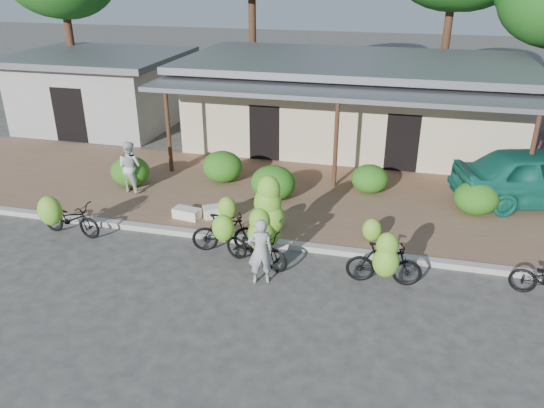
# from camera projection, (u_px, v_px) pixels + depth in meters

# --- Properties ---
(ground) EXTENTS (100.00, 100.00, 0.00)m
(ground) POSITION_uv_depth(u_px,v_px,m) (294.00, 294.00, 11.64)
(ground) COLOR #3C3A38
(ground) RESTS_ON ground
(sidewalk) EXTENTS (60.00, 6.00, 0.12)m
(sidewalk) POSITION_uv_depth(u_px,v_px,m) (328.00, 201.00, 16.04)
(sidewalk) COLOR #825F46
(sidewalk) RESTS_ON ground
(curb) EXTENTS (60.00, 0.25, 0.15)m
(curb) POSITION_uv_depth(u_px,v_px,m) (311.00, 248.00, 13.38)
(curb) COLOR #A8A399
(curb) RESTS_ON ground
(shop_main) EXTENTS (13.00, 8.50, 3.35)m
(shop_main) POSITION_uv_depth(u_px,v_px,m) (353.00, 102.00, 20.59)
(shop_main) COLOR #C5B495
(shop_main) RESTS_ON ground
(shop_grey) EXTENTS (7.00, 6.00, 3.15)m
(shop_grey) POSITION_uv_depth(u_px,v_px,m) (100.00, 89.00, 23.12)
(shop_grey) COLOR #A0A09B
(shop_grey) RESTS_ON ground
(hedge_0) EXTENTS (1.24, 1.12, 0.97)m
(hedge_0) POSITION_uv_depth(u_px,v_px,m) (130.00, 171.00, 16.80)
(hedge_0) COLOR #2D6015
(hedge_0) RESTS_ON sidewalk
(hedge_1) EXTENTS (1.30, 1.17, 1.02)m
(hedge_1) POSITION_uv_depth(u_px,v_px,m) (223.00, 167.00, 17.14)
(hedge_1) COLOR #2D6015
(hedge_1) RESTS_ON sidewalk
(hedge_2) EXTENTS (1.35, 1.21, 1.05)m
(hedge_2) POSITION_uv_depth(u_px,v_px,m) (273.00, 183.00, 15.81)
(hedge_2) COLOR #2D6015
(hedge_2) RESTS_ON sidewalk
(hedge_3) EXTENTS (1.14, 1.02, 0.89)m
(hedge_3) POSITION_uv_depth(u_px,v_px,m) (370.00, 179.00, 16.35)
(hedge_3) COLOR #2D6015
(hedge_3) RESTS_ON sidewalk
(hedge_4) EXTENTS (1.23, 1.11, 0.96)m
(hedge_4) POSITION_uv_depth(u_px,v_px,m) (476.00, 198.00, 14.92)
(hedge_4) COLOR #2D6015
(hedge_4) RESTS_ON sidewalk
(bike_far_left) EXTENTS (1.84, 1.32, 1.38)m
(bike_far_left) POSITION_uv_depth(u_px,v_px,m) (67.00, 217.00, 13.85)
(bike_far_left) COLOR black
(bike_far_left) RESTS_ON ground
(bike_left) EXTENTS (1.76, 1.30, 1.30)m
(bike_left) POSITION_uv_depth(u_px,v_px,m) (225.00, 232.00, 13.07)
(bike_left) COLOR black
(bike_left) RESTS_ON ground
(bike_center) EXTENTS (1.84, 1.38, 2.12)m
(bike_center) POSITION_uv_depth(u_px,v_px,m) (263.00, 229.00, 12.64)
(bike_center) COLOR black
(bike_center) RESTS_ON ground
(bike_right) EXTENTS (1.71, 1.17, 1.59)m
(bike_right) POSITION_uv_depth(u_px,v_px,m) (385.00, 262.00, 11.61)
(bike_right) COLOR black
(bike_right) RESTS_ON ground
(loose_banana_a) EXTENTS (0.53, 0.45, 0.66)m
(loose_banana_a) POSITION_uv_depth(u_px,v_px,m) (227.00, 208.00, 14.66)
(loose_banana_a) COLOR #7CC230
(loose_banana_a) RESTS_ON sidewalk
(loose_banana_b) EXTENTS (0.53, 0.45, 0.67)m
(loose_banana_b) POSITION_uv_depth(u_px,v_px,m) (274.00, 216.00, 14.17)
(loose_banana_b) COLOR #7CC230
(loose_banana_b) RESTS_ON sidewalk
(loose_banana_c) EXTENTS (0.49, 0.42, 0.61)m
(loose_banana_c) POSITION_uv_depth(u_px,v_px,m) (372.00, 230.00, 13.51)
(loose_banana_c) COLOR #7CC230
(loose_banana_c) RESTS_ON sidewalk
(sack_near) EXTENTS (0.93, 0.78, 0.30)m
(sack_near) POSITION_uv_depth(u_px,v_px,m) (219.00, 211.00, 14.90)
(sack_near) COLOR silver
(sack_near) RESTS_ON sidewalk
(sack_far) EXTENTS (0.80, 0.49, 0.28)m
(sack_far) POSITION_uv_depth(u_px,v_px,m) (187.00, 213.00, 14.79)
(sack_far) COLOR silver
(sack_far) RESTS_ON sidewalk
(vendor) EXTENTS (0.68, 0.57, 1.58)m
(vendor) POSITION_uv_depth(u_px,v_px,m) (260.00, 251.00, 11.76)
(vendor) COLOR #9C9C9C
(vendor) RESTS_ON ground
(bystander) EXTENTS (0.89, 0.77, 1.60)m
(bystander) POSITION_uv_depth(u_px,v_px,m) (130.00, 166.00, 16.32)
(bystander) COLOR silver
(bystander) RESTS_ON sidewalk
(teal_van) EXTENTS (5.28, 3.17, 1.68)m
(teal_van) POSITION_uv_depth(u_px,v_px,m) (541.00, 177.00, 15.39)
(teal_van) COLOR #176855
(teal_van) RESTS_ON sidewalk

